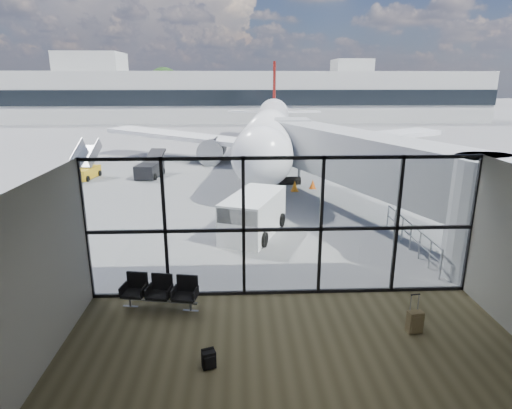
{
  "coord_description": "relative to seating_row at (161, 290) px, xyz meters",
  "views": [
    {
      "loc": [
        -1.37,
        -12.44,
        6.65
      ],
      "look_at": [
        -0.68,
        3.0,
        2.14
      ],
      "focal_mm": 30.0,
      "sensor_mm": 36.0,
      "label": 1
    }
  ],
  "objects": [
    {
      "name": "seating_row",
      "position": [
        0.0,
        0.0,
        0.0
      ],
      "size": [
        2.31,
        1.02,
        1.03
      ],
      "rotation": [
        0.0,
        0.0,
        -0.18
      ],
      "color": "gray",
      "rests_on": "ground"
    },
    {
      "name": "traffic_cone_b",
      "position": [
        7.13,
        14.52,
        -0.29
      ],
      "size": [
        0.41,
        0.41,
        0.59
      ],
      "color": "#DE550B",
      "rests_on": "ground"
    },
    {
      "name": "service_van",
      "position": [
        3.01,
        6.24,
        0.36
      ],
      "size": [
        3.2,
        4.54,
        1.81
      ],
      "rotation": [
        0.0,
        0.0,
        -0.37
      ],
      "color": "white",
      "rests_on": "ground"
    },
    {
      "name": "far_terminal",
      "position": [
        3.14,
        62.65,
        3.64
      ],
      "size": [
        80.0,
        12.2,
        11.0
      ],
      "color": "#A7A8A3",
      "rests_on": "ground"
    },
    {
      "name": "tree_4",
      "position": [
        -17.27,
        72.68,
        4.69
      ],
      "size": [
        5.61,
        5.61,
        8.07
      ],
      "color": "#382619",
      "rests_on": "ground"
    },
    {
      "name": "tree_1",
      "position": [
        -35.27,
        72.68,
        4.69
      ],
      "size": [
        5.61,
        5.61,
        8.07
      ],
      "color": "#382619",
      "rests_on": "ground"
    },
    {
      "name": "ground",
      "position": [
        3.73,
        40.68,
        -0.57
      ],
      "size": [
        220.0,
        220.0,
        0.0
      ],
      "primitive_type": "plane",
      "color": "slate",
      "rests_on": "ground"
    },
    {
      "name": "tree_2",
      "position": [
        -29.27,
        72.68,
        5.31
      ],
      "size": [
        6.27,
        6.27,
        9.03
      ],
      "color": "#382619",
      "rests_on": "ground"
    },
    {
      "name": "tree_5",
      "position": [
        -11.27,
        72.68,
        5.31
      ],
      "size": [
        6.27,
        6.27,
        9.03
      ],
      "color": "#382619",
      "rests_on": "ground"
    },
    {
      "name": "backpack",
      "position": [
        1.62,
        -2.97,
        -0.34
      ],
      "size": [
        0.37,
        0.37,
        0.48
      ],
      "rotation": [
        0.0,
        0.0,
        0.32
      ],
      "color": "black",
      "rests_on": "ground"
    },
    {
      "name": "tree_3",
      "position": [
        -23.27,
        72.68,
        4.06
      ],
      "size": [
        4.95,
        4.95,
        7.12
      ],
      "color": "#382619",
      "rests_on": "ground"
    },
    {
      "name": "glass_curtain_wall",
      "position": [
        3.73,
        0.68,
        1.68
      ],
      "size": [
        12.1,
        0.12,
        4.5
      ],
      "color": "white",
      "rests_on": "ground"
    },
    {
      "name": "belt_loader",
      "position": [
        -3.87,
        18.51,
        0.01
      ],
      "size": [
        1.82,
        3.86,
        1.71
      ],
      "rotation": [
        0.0,
        0.0,
        -0.14
      ],
      "color": "black",
      "rests_on": "ground"
    },
    {
      "name": "traffic_cone_a",
      "position": [
        5.91,
        13.93,
        -0.26
      ],
      "size": [
        0.46,
        0.46,
        0.66
      ],
      "color": "orange",
      "rests_on": "ground"
    },
    {
      "name": "lounge_shell",
      "position": [
        3.73,
        -4.12,
        2.08
      ],
      "size": [
        12.02,
        8.01,
        4.51
      ],
      "color": "brown",
      "rests_on": "ground"
    },
    {
      "name": "apron_railing",
      "position": [
        9.33,
        4.18,
        0.15
      ],
      "size": [
        0.06,
        5.46,
        1.11
      ],
      "color": "gray",
      "rests_on": "ground"
    },
    {
      "name": "jet_bridge",
      "position": [
        8.63,
        7.75,
        2.19
      ],
      "size": [
        8.0,
        16.5,
        4.33
      ],
      "color": "#979A9C",
      "rests_on": "ground"
    },
    {
      "name": "suitcase",
      "position": [
        7.14,
        -1.71,
        -0.24
      ],
      "size": [
        0.44,
        0.34,
        1.1
      ],
      "rotation": [
        0.0,
        0.0,
        0.14
      ],
      "color": "olive",
      "rests_on": "ground"
    },
    {
      "name": "mobile_stairs",
      "position": [
        -8.44,
        18.22,
        -0.06
      ],
      "size": [
        1.93,
        3.17,
        2.11
      ],
      "rotation": [
        0.0,
        0.0,
        -0.15
      ],
      "color": "gold",
      "rests_on": "ground"
    },
    {
      "name": "tree_0",
      "position": [
        -41.27,
        72.68,
        4.06
      ],
      "size": [
        4.95,
        4.95,
        7.12
      ],
      "color": "#382619",
      "rests_on": "ground"
    },
    {
      "name": "airliner",
      "position": [
        5.26,
        25.51,
        2.09
      ],
      "size": [
        29.12,
        33.85,
        8.73
      ],
      "rotation": [
        0.0,
        0.0,
        -0.11
      ],
      "color": "white",
      "rests_on": "ground"
    }
  ]
}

